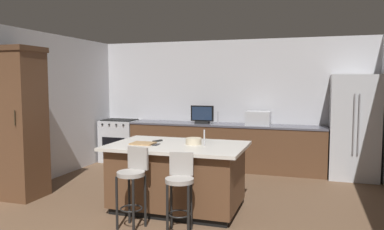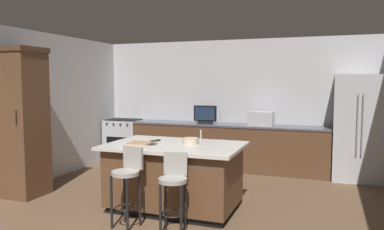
% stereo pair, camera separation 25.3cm
% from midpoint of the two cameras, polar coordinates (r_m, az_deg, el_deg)
% --- Properties ---
extents(wall_back, '(6.28, 0.12, 2.66)m').
position_cam_midpoint_polar(wall_back, '(8.04, 7.26, 1.74)').
color(wall_back, '#BCBCC1').
rests_on(wall_back, ground_plane).
extents(wall_left, '(0.12, 5.48, 2.66)m').
position_cam_midpoint_polar(wall_left, '(7.10, -21.62, 0.99)').
color(wall_left, '#BCBCC1').
rests_on(wall_left, ground_plane).
extents(counter_back, '(4.02, 0.62, 0.93)m').
position_cam_midpoint_polar(counter_back, '(7.78, 6.31, -4.78)').
color(counter_back, brown).
rests_on(counter_back, ground_plane).
extents(kitchen_island, '(1.88, 1.23, 0.92)m').
position_cam_midpoint_polar(kitchen_island, '(5.36, -1.27, -9.20)').
color(kitchen_island, black).
rests_on(kitchen_island, ground_plane).
extents(refrigerator, '(0.85, 0.72, 1.92)m').
position_cam_midpoint_polar(refrigerator, '(7.49, 24.75, -1.78)').
color(refrigerator, '#B7BABF').
rests_on(refrigerator, ground_plane).
extents(range_oven, '(0.78, 0.63, 0.95)m').
position_cam_midpoint_polar(range_oven, '(8.66, -9.38, -3.77)').
color(range_oven, '#B7BABF').
rests_on(range_oven, ground_plane).
extents(cabinet_tower, '(0.61, 0.63, 2.32)m').
position_cam_midpoint_polar(cabinet_tower, '(6.37, -23.20, -0.66)').
color(cabinet_tower, brown).
rests_on(cabinet_tower, ground_plane).
extents(microwave, '(0.48, 0.36, 0.28)m').
position_cam_midpoint_polar(microwave, '(7.57, 11.36, -0.53)').
color(microwave, '#B7BABF').
rests_on(microwave, counter_back).
extents(tv_monitor, '(0.48, 0.16, 0.37)m').
position_cam_midpoint_polar(tv_monitor, '(7.77, 2.93, -0.05)').
color(tv_monitor, black).
rests_on(tv_monitor, counter_back).
extents(sink_faucet_back, '(0.02, 0.02, 0.24)m').
position_cam_midpoint_polar(sink_faucet_back, '(7.84, 5.34, -0.40)').
color(sink_faucet_back, '#B2B2B7').
rests_on(sink_faucet_back, counter_back).
extents(sink_faucet_island, '(0.02, 0.02, 0.22)m').
position_cam_midpoint_polar(sink_faucet_island, '(5.13, 2.76, -3.47)').
color(sink_faucet_island, '#B2B2B7').
rests_on(sink_faucet_island, kitchen_island).
extents(bar_stool_left, '(0.34, 0.36, 0.99)m').
position_cam_midpoint_polar(bar_stool_left, '(4.74, -8.25, -9.64)').
color(bar_stool_left, gray).
rests_on(bar_stool_left, ground_plane).
extents(bar_stool_right, '(0.34, 0.36, 0.94)m').
position_cam_midpoint_polar(bar_stool_right, '(4.54, -1.19, -10.66)').
color(bar_stool_right, gray).
rests_on(bar_stool_right, ground_plane).
extents(fruit_bowl, '(0.22, 0.22, 0.09)m').
position_cam_midpoint_polar(fruit_bowl, '(5.26, 1.16, -3.98)').
color(fruit_bowl, beige).
rests_on(fruit_bowl, kitchen_island).
extents(cell_phone, '(0.07, 0.15, 0.01)m').
position_cam_midpoint_polar(cell_phone, '(5.25, -4.54, -4.44)').
color(cell_phone, black).
rests_on(cell_phone, kitchen_island).
extents(tv_remote, '(0.10, 0.17, 0.02)m').
position_cam_midpoint_polar(tv_remote, '(5.53, -4.26, -3.90)').
color(tv_remote, black).
rests_on(tv_remote, kitchen_island).
extents(cutting_board, '(0.32, 0.27, 0.02)m').
position_cam_midpoint_polar(cutting_board, '(5.35, -6.49, -4.24)').
color(cutting_board, '#A87F51').
rests_on(cutting_board, kitchen_island).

